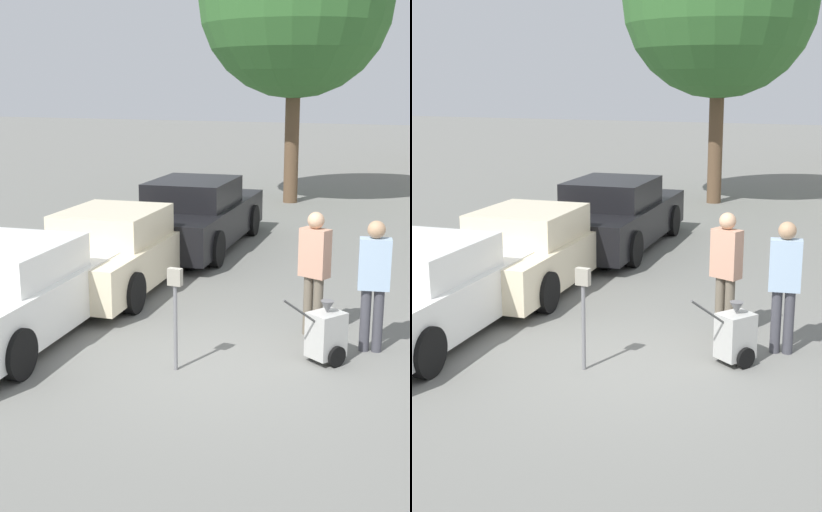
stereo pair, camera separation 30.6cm
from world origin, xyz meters
The scene contains 8 objects.
ground_plane centered at (0.00, 0.00, 0.00)m, with size 120.00×120.00×0.00m, color slate.
parked_car_white centered at (-3.07, -0.04, 0.66)m, with size 2.35×4.93×1.41m.
parked_car_cream centered at (-3.07, 2.82, 0.66)m, with size 2.38×4.86×1.43m.
parked_car_black centered at (-3.07, 6.28, 0.72)m, with size 2.53×5.44×1.55m.
parking_meter centered at (-0.38, -0.31, 0.94)m, with size 0.18×0.09×1.35m.
person_worker centered at (0.88, 1.66, 1.05)m, with size 0.47×0.34×1.83m.
person_supervisor centered at (1.78, 1.36, 1.05)m, with size 0.46×0.31×1.82m.
equipment_cart centered at (1.31, 0.71, 0.39)m, with size 0.68×0.94×1.00m.
Camera 2 is at (3.66, -7.89, 3.56)m, focal length 50.00 mm.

